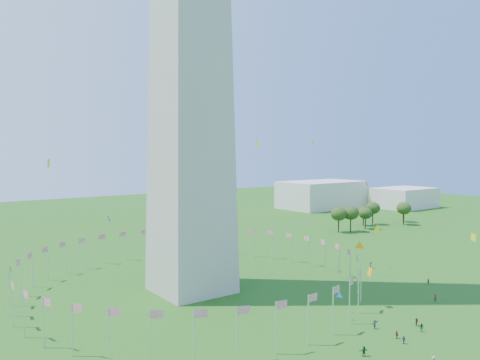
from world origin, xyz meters
name	(u,v)px	position (x,y,z in m)	size (l,w,h in m)	color
flag_ring	(192,272)	(0.00, 50.00, 4.50)	(80.24, 80.24, 9.00)	silver
gov_building_east_a	(322,194)	(150.00, 150.00, 8.00)	(50.00, 30.00, 16.00)	beige
gov_building_east_b	(404,198)	(190.00, 120.00, 6.00)	(35.00, 25.00, 12.00)	beige
crowd	(395,347)	(9.97, -0.80, 0.84)	(105.31, 61.48, 1.93)	black
kites_aloft	(322,212)	(16.51, 22.61, 20.84)	(122.88, 71.96, 36.49)	orange
tree_line_east	(371,216)	(113.41, 84.89, 5.02)	(53.55, 15.68, 10.68)	#31501A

